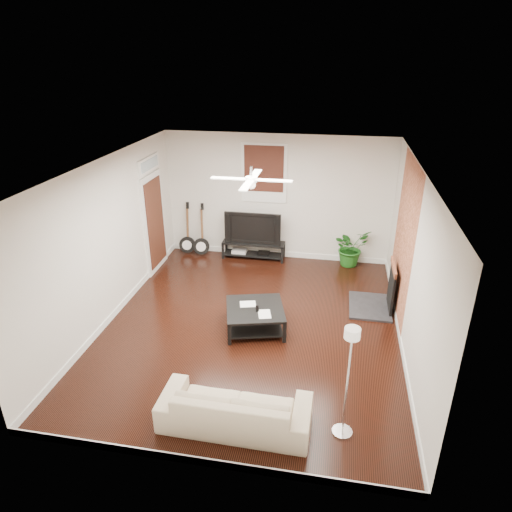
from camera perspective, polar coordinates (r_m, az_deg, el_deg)
The scene contains 14 objects.
room at distance 7.35m, azimuth -0.57°, elevation 0.51°, with size 5.01×6.01×2.81m.
brick_accent at distance 8.24m, azimuth 18.07°, elevation 1.98°, with size 0.02×2.20×2.80m, color #9B5132.
fireplace at distance 8.59m, azimuth 15.37°, elevation -3.67°, with size 0.80×1.10×0.92m, color black.
window_back at distance 9.99m, azimuth 1.00°, elevation 10.35°, with size 1.00×0.06×1.30m, color black.
door_left at distance 9.80m, azimuth -12.71°, elevation 5.18°, with size 0.08×1.00×2.50m, color white.
tv_stand at distance 10.42m, azimuth -0.32°, elevation 0.76°, with size 1.42×0.38×0.40m, color black.
tv at distance 10.22m, azimuth -0.30°, elevation 3.70°, with size 1.27×0.17×0.73m, color black.
coffee_table at distance 7.84m, azimuth -0.13°, elevation -7.79°, with size 0.96×0.96×0.40m, color black.
sofa at distance 6.03m, azimuth -2.64°, elevation -18.41°, with size 1.91×0.75×0.56m, color tan.
floor_lamp at distance 5.69m, azimuth 11.38°, elevation -15.39°, with size 0.26×0.26×1.56m, color silver, non-canonical shape.
potted_plant at distance 10.22m, azimuth 11.80°, elevation 1.08°, with size 0.76×0.66×0.84m, color #1E601B.
guitar_left at distance 10.62m, azimuth -8.75°, elevation 3.37°, with size 0.38×0.27×1.23m, color black, non-canonical shape.
guitar_right at distance 10.49m, azimuth -6.99°, elevation 3.20°, with size 0.38×0.27×1.23m, color black, non-canonical shape.
ceiling_fan at distance 6.95m, azimuth -0.61°, elevation 9.59°, with size 1.24×1.24×0.32m, color white, non-canonical shape.
Camera 1 is at (1.29, -6.59, 4.38)m, focal length 31.85 mm.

